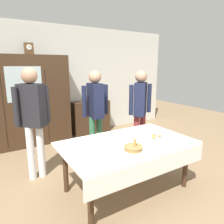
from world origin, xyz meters
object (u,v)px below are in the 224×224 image
object	(u,v)px
mantel_clock	(29,49)
tea_cup_far_left	(172,135)
tea_cup_front_edge	(153,128)
person_behind_table_right	(95,107)
dining_table	(129,149)
pastry_plate	(156,137)
tea_cup_mid_right	(108,135)
tea_cup_center	(121,137)
person_beside_shelf	(33,113)
bookshelf_low	(91,117)
tea_cup_near_left	(73,144)
wall_cabinet	(24,102)
bread_basket	(133,148)
book_stack	(90,99)
spoon_far_left	(133,140)
spoon_center	(96,166)
spoon_front_edge	(117,144)
person_near_right_end	(140,105)

from	to	relation	value
mantel_clock	tea_cup_far_left	bearing A→B (deg)	-62.46
tea_cup_front_edge	person_behind_table_right	bearing A→B (deg)	124.91
dining_table	pastry_plate	distance (m)	0.46
tea_cup_mid_right	pastry_plate	size ratio (longest dim) A/B	0.46
tea_cup_center	person_beside_shelf	size ratio (longest dim) A/B	0.08
person_behind_table_right	bookshelf_low	bearing A→B (deg)	67.51
mantel_clock	tea_cup_near_left	size ratio (longest dim) A/B	1.85
mantel_clock	person_behind_table_right	world-z (taller)	mantel_clock
wall_cabinet	bread_basket	world-z (taller)	wall_cabinet
dining_table	person_behind_table_right	xyz separation A→B (m)	(0.09, 1.15, 0.39)
dining_table	bread_basket	distance (m)	0.28
tea_cup_near_left	dining_table	bearing A→B (deg)	-24.47
tea_cup_center	bread_basket	xyz separation A→B (m)	(-0.10, -0.42, 0.01)
tea_cup_center	dining_table	bearing A→B (deg)	-88.88
dining_table	book_stack	xyz separation A→B (m)	(0.70, 2.64, 0.27)
tea_cup_far_left	spoon_far_left	size ratio (longest dim) A/B	1.09
book_stack	spoon_center	world-z (taller)	book_stack
tea_cup_front_edge	tea_cup_mid_right	world-z (taller)	same
book_stack	tea_cup_far_left	world-z (taller)	book_stack
tea_cup_far_left	spoon_front_edge	size ratio (longest dim) A/B	1.09
spoon_front_edge	tea_cup_front_edge	bearing A→B (deg)	15.06
tea_cup_center	pastry_plate	world-z (taller)	tea_cup_center
mantel_clock	dining_table	bearing A→B (deg)	-74.56
tea_cup_far_left	tea_cup_center	distance (m)	0.78
tea_cup_near_left	spoon_far_left	world-z (taller)	tea_cup_near_left
book_stack	person_behind_table_right	xyz separation A→B (m)	(-0.62, -1.49, 0.11)
bookshelf_low	person_behind_table_right	distance (m)	1.72
spoon_far_left	person_beside_shelf	distance (m)	1.55
bread_basket	spoon_center	xyz separation A→B (m)	(-0.59, -0.13, -0.03)
tea_cup_near_left	bread_basket	world-z (taller)	bread_basket
tea_cup_far_left	pastry_plate	xyz separation A→B (m)	(-0.25, 0.08, -0.01)
bookshelf_low	book_stack	bearing A→B (deg)	-75.96
tea_cup_center	tea_cup_mid_right	size ratio (longest dim) A/B	1.00
mantel_clock	tea_cup_mid_right	distance (m)	2.66
spoon_front_edge	person_beside_shelf	world-z (taller)	person_beside_shelf
wall_cabinet	tea_cup_far_left	distance (m)	3.17
dining_table	tea_cup_near_left	distance (m)	0.76
tea_cup_far_left	tea_cup_mid_right	distance (m)	0.96
bookshelf_low	book_stack	distance (m)	0.48
dining_table	tea_cup_far_left	bearing A→B (deg)	-10.48
dining_table	person_near_right_end	xyz separation A→B (m)	(0.90, 0.86, 0.38)
wall_cabinet	tea_cup_front_edge	bearing A→B (deg)	-55.42
person_behind_table_right	pastry_plate	bearing A→B (deg)	-73.13
pastry_plate	bread_basket	bearing A→B (deg)	-162.28
tea_cup_far_left	person_near_right_end	size ratio (longest dim) A/B	0.08
person_near_right_end	tea_cup_far_left	bearing A→B (deg)	-101.06
dining_table	person_beside_shelf	size ratio (longest dim) A/B	1.05
tea_cup_mid_right	bread_basket	xyz separation A→B (m)	(0.01, -0.61, 0.01)
tea_cup_front_edge	spoon_far_left	world-z (taller)	tea_cup_front_edge
wall_cabinet	spoon_far_left	xyz separation A→B (m)	(1.01, -2.54, -0.27)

